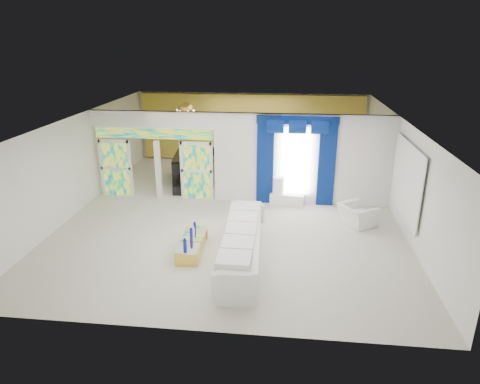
# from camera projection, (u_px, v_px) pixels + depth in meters

# --- Properties ---
(floor) EXTENTS (12.00, 12.00, 0.00)m
(floor) POSITION_uv_depth(u_px,v_px,m) (235.00, 211.00, 13.79)
(floor) COLOR #B7AF9E
(floor) RESTS_ON ground
(dividing_wall) EXTENTS (5.70, 0.18, 3.00)m
(dividing_wall) POSITION_uv_depth(u_px,v_px,m) (303.00, 160.00, 13.98)
(dividing_wall) COLOR white
(dividing_wall) RESTS_ON ground
(dividing_header) EXTENTS (4.30, 0.18, 0.55)m
(dividing_header) POSITION_uv_depth(u_px,v_px,m) (152.00, 119.00, 14.08)
(dividing_header) COLOR white
(dividing_header) RESTS_ON dividing_wall
(stained_panel_left) EXTENTS (0.95, 0.04, 2.00)m
(stained_panel_left) POSITION_uv_depth(u_px,v_px,m) (116.00, 168.00, 14.82)
(stained_panel_left) COLOR #994C3F
(stained_panel_left) RESTS_ON ground
(stained_panel_right) EXTENTS (0.95, 0.04, 2.00)m
(stained_panel_right) POSITION_uv_depth(u_px,v_px,m) (197.00, 171.00, 14.52)
(stained_panel_right) COLOR #994C3F
(stained_panel_right) RESTS_ON ground
(stained_transom) EXTENTS (4.00, 0.05, 0.35)m
(stained_transom) POSITION_uv_depth(u_px,v_px,m) (153.00, 134.00, 14.24)
(stained_transom) COLOR #994C3F
(stained_transom) RESTS_ON dividing_header
(window_pane) EXTENTS (1.00, 0.02, 2.30)m
(window_pane) POSITION_uv_depth(u_px,v_px,m) (296.00, 162.00, 13.93)
(window_pane) COLOR white
(window_pane) RESTS_ON dividing_wall
(blue_drape_left) EXTENTS (0.55, 0.10, 2.80)m
(blue_drape_left) POSITION_uv_depth(u_px,v_px,m) (265.00, 163.00, 14.03)
(blue_drape_left) COLOR #04164D
(blue_drape_left) RESTS_ON ground
(blue_drape_right) EXTENTS (0.55, 0.10, 2.80)m
(blue_drape_right) POSITION_uv_depth(u_px,v_px,m) (327.00, 164.00, 13.82)
(blue_drape_right) COLOR #04164D
(blue_drape_right) RESTS_ON ground
(blue_pelmet) EXTENTS (2.60, 0.12, 0.25)m
(blue_pelmet) POSITION_uv_depth(u_px,v_px,m) (298.00, 120.00, 13.43)
(blue_pelmet) COLOR #04164D
(blue_pelmet) RESTS_ON dividing_wall
(wall_mirror) EXTENTS (0.04, 2.70, 1.90)m
(wall_mirror) POSITION_uv_depth(u_px,v_px,m) (407.00, 181.00, 11.81)
(wall_mirror) COLOR white
(wall_mirror) RESTS_ON ground
(gold_curtains) EXTENTS (9.70, 0.12, 2.90)m
(gold_curtains) POSITION_uv_depth(u_px,v_px,m) (251.00, 128.00, 18.78)
(gold_curtains) COLOR gold
(gold_curtains) RESTS_ON ground
(white_sofa) EXTENTS (1.06, 4.08, 0.77)m
(white_sofa) POSITION_uv_depth(u_px,v_px,m) (242.00, 246.00, 10.65)
(white_sofa) COLOR white
(white_sofa) RESTS_ON ground
(coffee_table) EXTENTS (0.62, 1.65, 0.36)m
(coffee_table) POSITION_uv_depth(u_px,v_px,m) (192.00, 245.00, 11.14)
(coffee_table) COLOR gold
(coffee_table) RESTS_ON ground
(console_table) EXTENTS (1.14, 0.48, 0.37)m
(console_table) POSITION_uv_depth(u_px,v_px,m) (287.00, 199.00, 14.26)
(console_table) COLOR white
(console_table) RESTS_ON ground
(table_lamp) EXTENTS (0.36, 0.36, 0.58)m
(table_lamp) POSITION_uv_depth(u_px,v_px,m) (278.00, 185.00, 14.12)
(table_lamp) COLOR white
(table_lamp) RESTS_ON console_table
(armchair) EXTENTS (1.24, 1.28, 0.63)m
(armchair) POSITION_uv_depth(u_px,v_px,m) (357.00, 215.00, 12.68)
(armchair) COLOR white
(armchair) RESTS_ON ground
(grand_piano) EXTENTS (1.77, 2.19, 1.02)m
(grand_piano) POSITION_uv_depth(u_px,v_px,m) (195.00, 167.00, 16.59)
(grand_piano) COLOR black
(grand_piano) RESTS_ON ground
(piano_bench) EXTENTS (0.99, 0.48, 0.32)m
(piano_bench) POSITION_uv_depth(u_px,v_px,m) (186.00, 190.00, 15.22)
(piano_bench) COLOR black
(piano_bench) RESTS_ON ground
(tv_console) EXTENTS (0.62, 0.57, 0.86)m
(tv_console) POSITION_uv_depth(u_px,v_px,m) (124.00, 169.00, 16.61)
(tv_console) COLOR tan
(tv_console) RESTS_ON ground
(chandelier) EXTENTS (0.60, 0.60, 0.60)m
(chandelier) POSITION_uv_depth(u_px,v_px,m) (186.00, 110.00, 16.29)
(chandelier) COLOR gold
(chandelier) RESTS_ON ceiling
(decanters) EXTENTS (0.14, 1.12, 0.28)m
(decanters) POSITION_uv_depth(u_px,v_px,m) (190.00, 236.00, 11.02)
(decanters) COLOR silver
(decanters) RESTS_ON coffee_table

